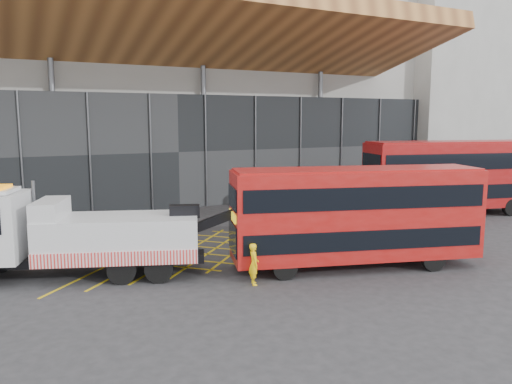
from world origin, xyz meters
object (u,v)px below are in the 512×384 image
bus_towed (356,213)px  worker (254,264)px  recovery_truck (72,234)px  bus_second (454,174)px

bus_towed → worker: bus_towed is taller
recovery_truck → bus_second: 24.33m
bus_towed → bus_second: bus_second is taller
recovery_truck → worker: bearing=-13.5°
bus_second → worker: (-18.17, -6.44, -1.89)m
recovery_truck → worker: recovery_truck is taller
recovery_truck → bus_second: bearing=26.3°
recovery_truck → bus_second: bus_second is taller
bus_towed → worker: bearing=-163.1°
recovery_truck → bus_towed: bearing=0.0°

